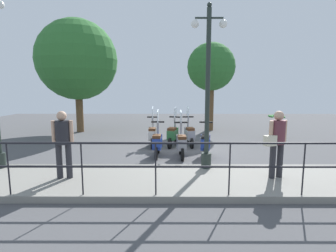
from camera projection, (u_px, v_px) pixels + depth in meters
The scene contains 15 objects.
ground_plane at pixel (182, 152), 9.40m from camera, with size 28.00×28.00×0.00m, color #4C4C4F.
promenade_walkway at pixel (188, 180), 6.27m from camera, with size 2.20×20.00×0.15m.
fence_railing at pixel (193, 158), 5.12m from camera, with size 0.04×16.03×1.07m.
lamp_post_near at pixel (207, 98), 6.74m from camera, with size 0.26×0.90×4.20m.
pedestrian_with_bag at pixel (277, 139), 6.10m from camera, with size 0.46×0.61×1.59m.
pedestrian_distant at pixel (63, 139), 6.07m from camera, with size 0.35×0.49×1.59m.
tree_large at pixel (77, 60), 13.17m from camera, with size 4.01×4.01×5.67m.
tree_distant at pixel (211, 68), 13.73m from camera, with size 2.51×2.51×4.63m.
potted_palm at pixel (276, 129), 11.85m from camera, with size 1.06×0.66×1.05m.
scooter_near_0 at pixel (205, 143), 8.58m from camera, with size 1.23×0.47×1.54m.
scooter_near_1 at pixel (181, 143), 8.52m from camera, with size 1.23×0.44×1.54m.
scooter_near_2 at pixel (157, 142), 8.66m from camera, with size 1.23×0.44×1.54m.
scooter_far_0 at pixel (189, 134), 10.19m from camera, with size 1.23×0.46×1.54m.
scooter_far_1 at pixel (173, 134), 10.17m from camera, with size 1.20×0.54×1.54m.
scooter_far_2 at pixel (152, 134), 10.13m from camera, with size 1.23×0.44×1.54m.
Camera 1 is at (-9.18, 0.47, 2.26)m, focal length 28.00 mm.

